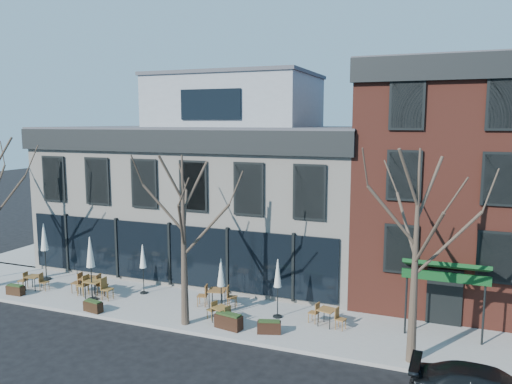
% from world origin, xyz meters
% --- Properties ---
extents(ground, '(120.00, 120.00, 0.00)m').
position_xyz_m(ground, '(0.00, 0.00, 0.00)').
color(ground, black).
rests_on(ground, ground).
extents(sidewalk_front, '(33.50, 4.70, 0.15)m').
position_xyz_m(sidewalk_front, '(3.25, -2.15, 0.07)').
color(sidewalk_front, gray).
rests_on(sidewalk_front, ground).
extents(sidewalk_side, '(4.50, 12.00, 0.15)m').
position_xyz_m(sidewalk_side, '(-11.25, 6.00, 0.07)').
color(sidewalk_side, gray).
rests_on(sidewalk_side, ground).
extents(corner_building, '(18.39, 10.39, 11.10)m').
position_xyz_m(corner_building, '(0.07, 5.07, 4.72)').
color(corner_building, beige).
rests_on(corner_building, ground).
extents(red_brick_building, '(8.20, 11.78, 11.18)m').
position_xyz_m(red_brick_building, '(13.00, 4.98, 5.64)').
color(red_brick_building, maroon).
rests_on(red_brick_building, ground).
extents(tree_mid, '(3.50, 3.55, 7.04)m').
position_xyz_m(tree_mid, '(3.01, -3.90, 3.79)').
color(tree_mid, '#382B21').
rests_on(tree_mid, sidewalk_front).
extents(tree_right, '(3.72, 3.77, 7.48)m').
position_xyz_m(tree_right, '(12.01, -3.90, 4.02)').
color(tree_right, '#382B21').
rests_on(tree_right, sidewalk_front).
extents(cafe_set_0, '(1.66, 0.75, 0.86)m').
position_xyz_m(cafe_set_0, '(-6.22, -2.88, 0.59)').
color(cafe_set_0, brown).
rests_on(cafe_set_0, sidewalk_front).
extents(cafe_set_1, '(1.94, 0.85, 1.01)m').
position_xyz_m(cafe_set_1, '(-3.17, -2.37, 0.67)').
color(cafe_set_1, brown).
rests_on(cafe_set_1, sidewalk_front).
extents(cafe_set_2, '(1.98, 0.81, 1.04)m').
position_xyz_m(cafe_set_2, '(-2.57, -2.71, 0.68)').
color(cafe_set_2, brown).
rests_on(cafe_set_2, sidewalk_front).
extents(cafe_set_3, '(1.92, 0.89, 0.98)m').
position_xyz_m(cafe_set_3, '(3.39, -1.66, 0.66)').
color(cafe_set_3, brown).
rests_on(cafe_set_3, sidewalk_front).
extents(cafe_set_4, '(1.57, 0.97, 0.82)m').
position_xyz_m(cafe_set_4, '(4.33, -3.25, 0.57)').
color(cafe_set_4, brown).
rests_on(cafe_set_4, sidewalk_front).
extents(cafe_set_5, '(1.71, 0.80, 0.87)m').
position_xyz_m(cafe_set_5, '(8.54, -1.96, 0.60)').
color(cafe_set_5, brown).
rests_on(cafe_set_5, sidewalk_front).
extents(umbrella_0, '(0.49, 0.49, 3.04)m').
position_xyz_m(umbrella_0, '(-6.82, -1.42, 2.30)').
color(umbrella_0, black).
rests_on(umbrella_0, sidewalk_front).
extents(umbrella_1, '(0.49, 0.49, 3.05)m').
position_xyz_m(umbrella_1, '(-2.49, -3.02, 2.30)').
color(umbrella_1, black).
rests_on(umbrella_1, sidewalk_front).
extents(umbrella_2, '(0.39, 0.39, 2.45)m').
position_xyz_m(umbrella_2, '(-0.74, -1.35, 1.88)').
color(umbrella_2, black).
rests_on(umbrella_2, sidewalk_front).
extents(umbrella_3, '(0.41, 0.41, 2.55)m').
position_xyz_m(umbrella_3, '(4.04, -2.58, 1.95)').
color(umbrella_3, black).
rests_on(umbrella_3, sidewalk_front).
extents(umbrella_4, '(0.41, 0.41, 2.57)m').
position_xyz_m(umbrella_4, '(6.34, -1.82, 1.96)').
color(umbrella_4, black).
rests_on(umbrella_4, sidewalk_front).
extents(planter_0, '(0.90, 0.39, 0.50)m').
position_xyz_m(planter_0, '(-6.45, -3.80, 0.40)').
color(planter_0, black).
rests_on(planter_0, sidewalk_front).
extents(planter_1, '(0.94, 0.49, 0.50)m').
position_xyz_m(planter_1, '(-1.47, -4.20, 0.40)').
color(planter_1, black).
rests_on(planter_1, sidewalk_front).
extents(planter_2, '(1.21, 0.66, 0.64)m').
position_xyz_m(planter_2, '(4.88, -3.67, 0.47)').
color(planter_2, black).
rests_on(planter_2, sidewalk_front).
extents(planter_3, '(1.01, 0.65, 0.53)m').
position_xyz_m(planter_3, '(6.57, -3.50, 0.41)').
color(planter_3, black).
rests_on(planter_3, sidewalk_front).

